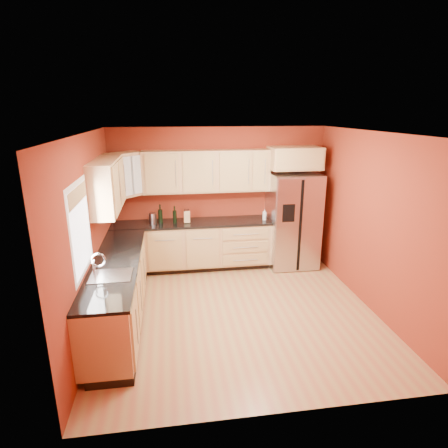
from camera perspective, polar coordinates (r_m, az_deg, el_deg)
The scene contains 23 objects.
floor at distance 5.75m, azimuth 2.06°, elevation -13.14°, with size 4.00×4.00×0.00m, color #B06B44.
ceiling at distance 4.98m, azimuth 2.38°, elevation 13.71°, with size 4.00×4.00×0.00m, color white.
wall_back at distance 7.13m, azimuth -0.75°, elevation 4.13°, with size 4.00×0.04×2.60m, color maroon.
wall_front at distance 3.42m, azimuth 8.49°, elevation -10.77°, with size 4.00×0.04×2.60m, color maroon.
wall_left at distance 5.25m, azimuth -19.81°, elevation -1.62°, with size 0.04×4.00×2.60m, color maroon.
wall_right at distance 5.91m, azimuth 21.63°, elevation 0.22°, with size 0.04×4.00×2.60m, color maroon.
base_cabinets_back at distance 7.03m, azimuth -4.84°, elevation -3.42°, with size 2.90×0.60×0.88m, color tan.
base_cabinets_left at distance 5.52m, azimuth -15.81°, elevation -10.01°, with size 0.60×2.80×0.88m, color tan.
countertop_back at distance 6.88m, azimuth -4.93°, elevation 0.15°, with size 2.90×0.62×0.04m, color black.
countertop_left at distance 5.33m, azimuth -16.10°, elevation -5.58°, with size 0.62×2.80×0.04m, color black.
upper_cabinets_back at distance 6.84m, azimuth -2.67°, elevation 8.05°, with size 2.30×0.33×0.75m, color tan.
upper_cabinets_left at distance 5.78m, azimuth -17.40°, elevation 5.65°, with size 0.33×1.35×0.75m, color tan.
corner_upper_cabinet at distance 6.68m, azimuth -14.83°, elevation 7.30°, with size 0.62×0.33×0.75m, color tan.
over_fridge_cabinet at distance 7.02m, azimuth 10.72°, elevation 9.86°, with size 0.92×0.60×0.40m, color tan.
refrigerator at distance 7.18m, azimuth 10.41°, elevation 0.57°, with size 0.90×0.75×1.78m, color #A8A7AC.
window at distance 4.70m, azimuth -20.98°, elevation -0.64°, with size 0.03×0.90×1.00m, color white.
sink_faucet at distance 4.81m, azimuth -16.99°, elevation -5.97°, with size 0.50×0.42×0.30m, color silver, non-canonical shape.
canister_left at distance 6.82m, azimuth -10.90°, elevation 0.76°, with size 0.12×0.12×0.19m, color #A8A7AC.
canister_right at distance 6.81m, azimuth -10.80°, elevation 0.81°, with size 0.13×0.13×0.21m, color #A8A7AC.
wine_bottle_a at distance 6.80m, azimuth -7.52°, elevation 1.43°, with size 0.07×0.07×0.32m, color black, non-canonical shape.
wine_bottle_b at distance 6.81m, azimuth -9.68°, elevation 1.52°, with size 0.08×0.08×0.35m, color black, non-canonical shape.
knife_block at distance 6.82m, azimuth -5.65°, elevation 1.08°, with size 0.11×0.10×0.21m, color tan.
soap_dispenser at distance 6.99m, azimuth 6.19°, elevation 1.40°, with size 0.07×0.07×0.20m, color white.
Camera 1 is at (-0.93, -4.89, 2.88)m, focal length 30.00 mm.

